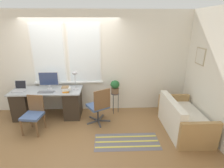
{
  "coord_description": "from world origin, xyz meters",
  "views": [
    {
      "loc": [
        0.87,
        -3.88,
        2.37
      ],
      "look_at": [
        1.03,
        0.17,
        0.95
      ],
      "focal_mm": 28.0,
      "sensor_mm": 36.0,
      "label": 1
    }
  ],
  "objects_px": {
    "monitor": "(49,79)",
    "desk_lamp": "(75,76)",
    "mouse": "(56,92)",
    "office_chair_swivel": "(99,105)",
    "couch_loveseat": "(182,120)",
    "desk_chair_wooden": "(33,113)",
    "keyboard": "(46,92)",
    "potted_plant": "(115,86)",
    "plant_stand": "(115,96)",
    "laptop": "(20,89)",
    "book_stack": "(66,89)"
  },
  "relations": [
    {
      "from": "desk_chair_wooden",
      "to": "office_chair_swivel",
      "type": "bearing_deg",
      "value": 19.29
    },
    {
      "from": "desk_chair_wooden",
      "to": "couch_loveseat",
      "type": "bearing_deg",
      "value": 6.62
    },
    {
      "from": "mouse",
      "to": "couch_loveseat",
      "type": "height_order",
      "value": "mouse"
    },
    {
      "from": "keyboard",
      "to": "mouse",
      "type": "bearing_deg",
      "value": -0.01
    },
    {
      "from": "keyboard",
      "to": "potted_plant",
      "type": "relative_size",
      "value": 1.07
    },
    {
      "from": "laptop",
      "to": "plant_stand",
      "type": "distance_m",
      "value": 2.45
    },
    {
      "from": "laptop",
      "to": "couch_loveseat",
      "type": "relative_size",
      "value": 0.2
    },
    {
      "from": "monitor",
      "to": "desk_lamp",
      "type": "xyz_separation_m",
      "value": [
        0.68,
        -0.04,
        0.1
      ]
    },
    {
      "from": "monitor",
      "to": "desk_lamp",
      "type": "height_order",
      "value": "desk_lamp"
    },
    {
      "from": "desk_lamp",
      "to": "potted_plant",
      "type": "distance_m",
      "value": 1.08
    },
    {
      "from": "desk_lamp",
      "to": "desk_chair_wooden",
      "type": "bearing_deg",
      "value": -141.2
    },
    {
      "from": "desk_lamp",
      "to": "laptop",
      "type": "bearing_deg",
      "value": -177.95
    },
    {
      "from": "office_chair_swivel",
      "to": "desk_chair_wooden",
      "type": "bearing_deg",
      "value": -20.25
    },
    {
      "from": "desk_chair_wooden",
      "to": "plant_stand",
      "type": "bearing_deg",
      "value": 31.36
    },
    {
      "from": "mouse",
      "to": "office_chair_swivel",
      "type": "height_order",
      "value": "office_chair_swivel"
    },
    {
      "from": "desk_chair_wooden",
      "to": "office_chair_swivel",
      "type": "relative_size",
      "value": 0.89
    },
    {
      "from": "desk_lamp",
      "to": "plant_stand",
      "type": "distance_m",
      "value": 1.2
    },
    {
      "from": "monitor",
      "to": "office_chair_swivel",
      "type": "relative_size",
      "value": 0.53
    },
    {
      "from": "mouse",
      "to": "desk_chair_wooden",
      "type": "height_order",
      "value": "desk_chair_wooden"
    },
    {
      "from": "laptop",
      "to": "book_stack",
      "type": "bearing_deg",
      "value": -7.56
    },
    {
      "from": "couch_loveseat",
      "to": "desk_chair_wooden",
      "type": "bearing_deg",
      "value": 87.84
    },
    {
      "from": "monitor",
      "to": "plant_stand",
      "type": "relative_size",
      "value": 0.84
    },
    {
      "from": "laptop",
      "to": "potted_plant",
      "type": "xyz_separation_m",
      "value": [
        2.43,
        0.14,
        -0.03
      ]
    },
    {
      "from": "keyboard",
      "to": "couch_loveseat",
      "type": "relative_size",
      "value": 0.27
    },
    {
      "from": "laptop",
      "to": "monitor",
      "type": "bearing_deg",
      "value": 6.96
    },
    {
      "from": "couch_loveseat",
      "to": "plant_stand",
      "type": "distance_m",
      "value": 1.77
    },
    {
      "from": "desk_lamp",
      "to": "monitor",
      "type": "bearing_deg",
      "value": 176.75
    },
    {
      "from": "monitor",
      "to": "office_chair_swivel",
      "type": "xyz_separation_m",
      "value": [
        1.29,
        -0.46,
        -0.53
      ]
    },
    {
      "from": "couch_loveseat",
      "to": "potted_plant",
      "type": "distance_m",
      "value": 1.82
    },
    {
      "from": "laptop",
      "to": "book_stack",
      "type": "relative_size",
      "value": 1.32
    },
    {
      "from": "monitor",
      "to": "desk_lamp",
      "type": "distance_m",
      "value": 0.69
    },
    {
      "from": "office_chair_swivel",
      "to": "plant_stand",
      "type": "bearing_deg",
      "value": -159.66
    },
    {
      "from": "couch_loveseat",
      "to": "potted_plant",
      "type": "xyz_separation_m",
      "value": [
        -1.5,
        0.91,
        0.5
      ]
    },
    {
      "from": "keyboard",
      "to": "desk_lamp",
      "type": "height_order",
      "value": "desk_lamp"
    },
    {
      "from": "keyboard",
      "to": "office_chair_swivel",
      "type": "xyz_separation_m",
      "value": [
        1.31,
        -0.22,
        -0.28
      ]
    },
    {
      "from": "laptop",
      "to": "desk_lamp",
      "type": "xyz_separation_m",
      "value": [
        1.4,
        0.05,
        0.31
      ]
    },
    {
      "from": "plant_stand",
      "to": "potted_plant",
      "type": "relative_size",
      "value": 1.63
    },
    {
      "from": "potted_plant",
      "to": "keyboard",
      "type": "bearing_deg",
      "value": -170.38
    },
    {
      "from": "laptop",
      "to": "desk_chair_wooden",
      "type": "distance_m",
      "value": 0.91
    },
    {
      "from": "potted_plant",
      "to": "desk_lamp",
      "type": "bearing_deg",
      "value": -175.0
    },
    {
      "from": "desk_lamp",
      "to": "couch_loveseat",
      "type": "relative_size",
      "value": 0.33
    },
    {
      "from": "couch_loveseat",
      "to": "monitor",
      "type": "bearing_deg",
      "value": 74.92
    },
    {
      "from": "keyboard",
      "to": "couch_loveseat",
      "type": "bearing_deg",
      "value": -10.91
    },
    {
      "from": "laptop",
      "to": "desk_chair_wooden",
      "type": "bearing_deg",
      "value": -50.22
    },
    {
      "from": "mouse",
      "to": "plant_stand",
      "type": "relative_size",
      "value": 0.1
    },
    {
      "from": "book_stack",
      "to": "plant_stand",
      "type": "bearing_deg",
      "value": 13.66
    },
    {
      "from": "book_stack",
      "to": "potted_plant",
      "type": "bearing_deg",
      "value": 13.66
    },
    {
      "from": "desk_lamp",
      "to": "desk_chair_wooden",
      "type": "distance_m",
      "value": 1.29
    },
    {
      "from": "book_stack",
      "to": "office_chair_swivel",
      "type": "bearing_deg",
      "value": -14.62
    },
    {
      "from": "couch_loveseat",
      "to": "desk_lamp",
      "type": "bearing_deg",
      "value": 71.92
    }
  ]
}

